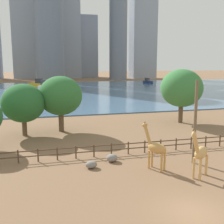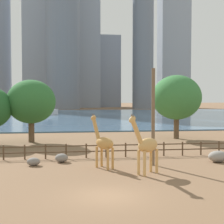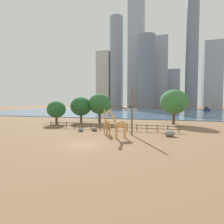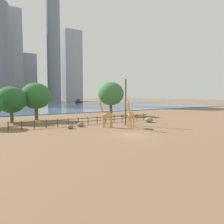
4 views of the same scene
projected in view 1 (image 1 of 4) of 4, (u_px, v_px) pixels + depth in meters
The scene contains 18 objects.
ground_plane at pixel (67, 91), 93.87m from camera, with size 400.00×400.00×0.00m, color brown.
harbor_water at pixel (68, 91), 90.99m from camera, with size 180.00×86.00×0.20m, color #476B8C.
giraffe_tall at pixel (200, 153), 22.72m from camera, with size 2.74×2.24×4.37m.
giraffe_companion at pixel (156, 148), 24.56m from camera, with size 1.91×2.39×4.18m.
utility_pole at pixel (195, 122), 25.72m from camera, with size 0.28×0.28×7.77m, color brown.
boulder_by_pole at pixel (112, 158), 26.68m from camera, with size 1.08×0.98×0.73m, color gray.
boulder_small at pixel (91, 165), 25.04m from camera, with size 1.06×0.86×0.65m, color gray.
enclosure_fence at pixel (130, 147), 28.87m from camera, with size 26.12×0.14×1.30m.
tree_center_broad at pixel (23, 103), 35.56m from camera, with size 5.47×5.47×6.69m.
tree_right_tall at pixel (60, 96), 37.71m from camera, with size 5.87×5.87×7.55m.
tree_left_small at pixel (182, 88), 43.18m from camera, with size 6.48×6.48×8.33m.
boat_ferry at pixel (148, 81), 124.21m from camera, with size 2.94×5.58×4.78m.
boat_sailboat at pixel (45, 86), 94.86m from camera, with size 5.25×8.17×3.38m.
boat_tug at pixel (38, 84), 105.92m from camera, with size 7.24×6.28×6.39m.
skyline_block_central at pixel (49, 18), 140.79m from camera, with size 14.98×14.98×62.83m, color slate.
skyline_tower_short at pixel (67, 19), 162.92m from camera, with size 14.80×10.44×67.97m, color #939EAD.
skyline_block_wide at pixel (143, 30), 161.94m from camera, with size 14.05×9.91×55.47m, color #939EAD.
skyline_tower_far at pixel (87, 47), 175.68m from camera, with size 11.79×9.47×37.71m, color gray.
Camera 1 is at (-8.98, -14.44, 9.32)m, focal length 45.00 mm.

